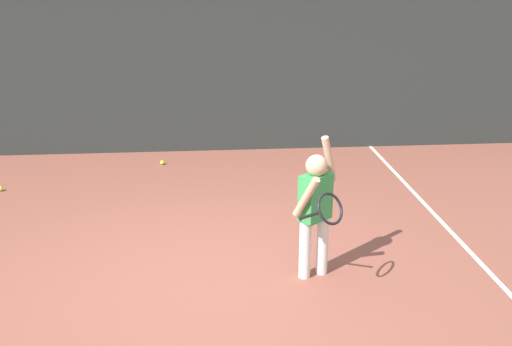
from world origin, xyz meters
name	(u,v)px	position (x,y,z in m)	size (l,w,h in m)	color
ground_plane	(209,281)	(0.00, 0.00, 0.00)	(20.00, 20.00, 0.00)	brown
court_line_sideline	(447,227)	(2.71, 1.00, 0.00)	(0.05, 9.00, 0.00)	white
back_fence_windscreen	(203,36)	(0.00, 4.30, 1.81)	(12.59, 0.08, 3.61)	#282D2B
fence_post_1	(203,31)	(0.00, 4.36, 1.88)	(0.09, 0.09, 3.76)	slate
tennis_player	(316,205)	(1.00, 0.02, 0.73)	(0.47, 0.86, 1.35)	silver
tennis_ball_0	(162,163)	(-0.66, 3.58, 0.03)	(0.07, 0.07, 0.07)	#CCE033
tennis_ball_1	(0,189)	(-2.72, 2.63, 0.03)	(0.07, 0.07, 0.07)	#CCE033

